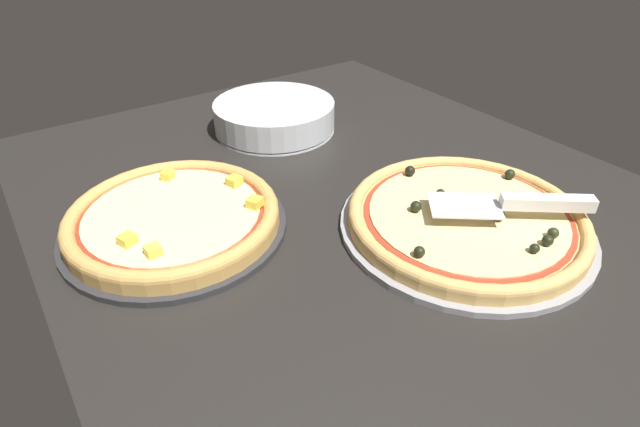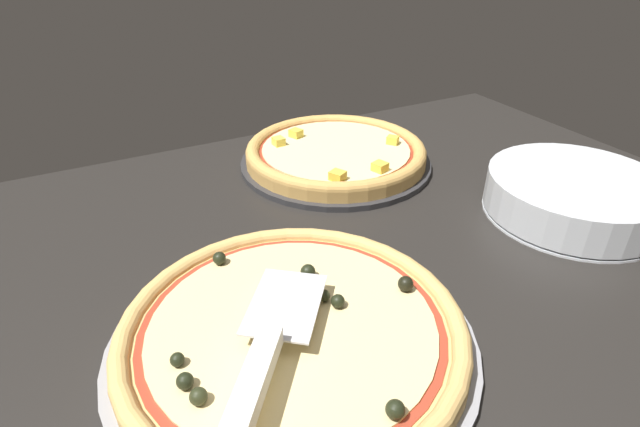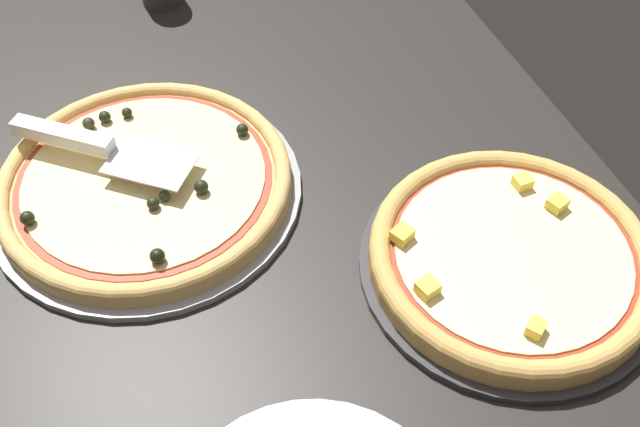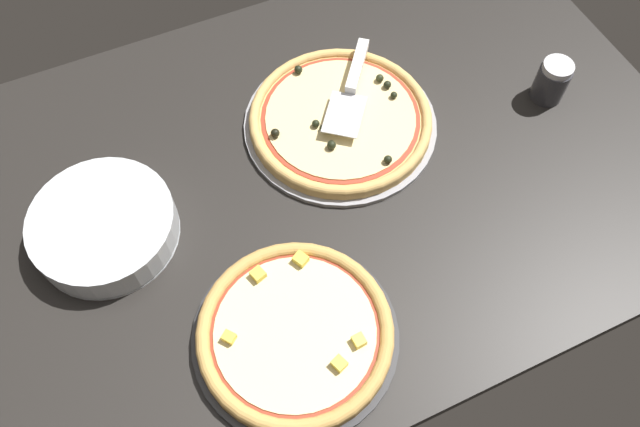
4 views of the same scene
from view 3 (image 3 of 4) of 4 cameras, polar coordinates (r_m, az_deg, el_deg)
ground_plane at (r=94.56cm, az=-6.71°, el=-0.88°), size 143.47×97.76×3.60cm
pizza_pan_front at (r=97.17cm, az=-13.00°, el=1.69°), size 39.01×39.01×1.00cm
pizza_front at (r=95.86cm, az=-13.19°, el=2.45°), size 36.67×36.67×3.89cm
pizza_pan_back at (r=89.60cm, az=14.15°, el=-3.95°), size 34.71×34.71×1.00cm
pizza_back at (r=87.99cm, az=14.39°, el=-3.12°), size 32.63×32.63×3.81cm
serving_spatula at (r=98.09cm, az=-17.64°, el=5.24°), size 18.53×21.90×2.00cm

